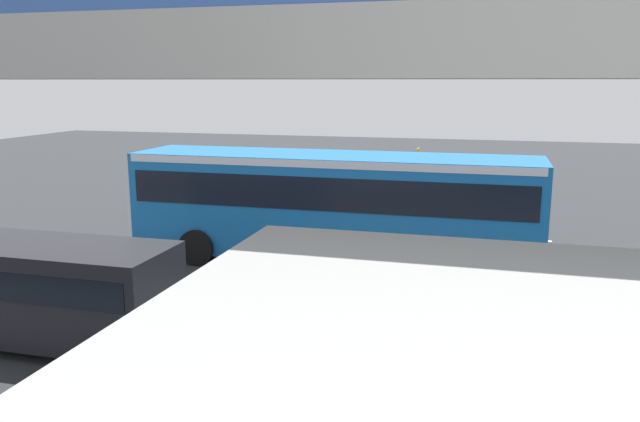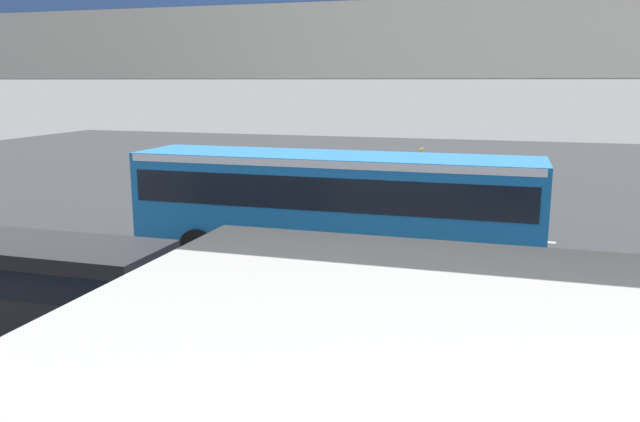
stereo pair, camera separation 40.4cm
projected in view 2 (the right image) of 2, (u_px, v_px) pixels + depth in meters
ground at (386, 257)px, 18.94m from camera, size 80.00×80.00×0.00m
city_bus at (333, 199)px, 17.96m from camera, size 11.54×2.85×3.15m
parked_van at (50, 285)px, 12.59m from camera, size 4.80×2.17×2.05m
bicycle_orange at (638, 301)px, 14.01m from camera, size 1.77×0.44×0.96m
traffic_sign at (421, 174)px, 22.81m from camera, size 0.08×0.60×2.80m
lane_dash_leftmost at (524, 240)px, 20.84m from camera, size 2.00×0.20×0.01m
lane_dash_left at (403, 232)px, 21.96m from camera, size 2.00×0.20×0.01m
lane_dash_centre at (295, 225)px, 23.08m from camera, size 2.00×0.20×0.01m
pedestrian_overpass at (154, 93)px, 6.11m from camera, size 29.41×2.60×6.80m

